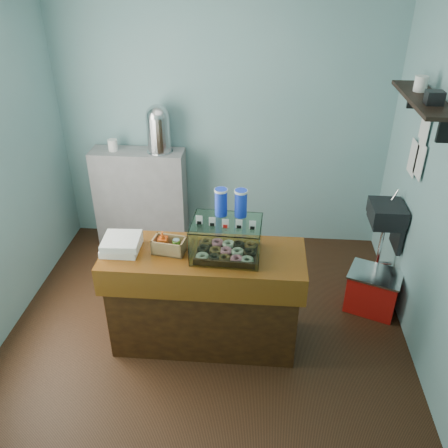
# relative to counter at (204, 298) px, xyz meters

# --- Properties ---
(ground) EXTENTS (3.50, 3.50, 0.00)m
(ground) POSITION_rel_counter_xyz_m (0.00, 0.25, -0.46)
(ground) COLOR black
(ground) RESTS_ON ground
(room_shell) EXTENTS (3.54, 3.04, 2.82)m
(room_shell) POSITION_rel_counter_xyz_m (0.03, 0.26, 1.25)
(room_shell) COLOR #6F9FA2
(room_shell) RESTS_ON ground
(counter) EXTENTS (1.60, 0.60, 0.90)m
(counter) POSITION_rel_counter_xyz_m (0.00, 0.00, 0.00)
(counter) COLOR #48260D
(counter) RESTS_ON ground
(back_shelf) EXTENTS (1.00, 0.32, 1.10)m
(back_shelf) POSITION_rel_counter_xyz_m (-0.90, 1.57, 0.09)
(back_shelf) COLOR #959598
(back_shelf) RESTS_ON ground
(display_case) EXTENTS (0.55, 0.41, 0.51)m
(display_case) POSITION_rel_counter_xyz_m (0.19, 0.02, 0.60)
(display_case) COLOR #32190F
(display_case) RESTS_ON counter
(condiment_crate) EXTENTS (0.27, 0.19, 0.18)m
(condiment_crate) POSITION_rel_counter_xyz_m (-0.27, -0.00, 0.50)
(condiment_crate) COLOR #AC8156
(condiment_crate) RESTS_ON counter
(pastry_boxes) EXTENTS (0.30, 0.30, 0.11)m
(pastry_boxes) POSITION_rel_counter_xyz_m (-0.64, -0.01, 0.50)
(pastry_boxes) COLOR white
(pastry_boxes) RESTS_ON counter
(coffee_urn) EXTENTS (0.27, 0.27, 0.51)m
(coffee_urn) POSITION_rel_counter_xyz_m (-0.65, 1.58, 0.91)
(coffee_urn) COLOR silver
(coffee_urn) RESTS_ON back_shelf
(red_cooler) EXTENTS (0.56, 0.50, 0.41)m
(red_cooler) POSITION_rel_counter_xyz_m (1.51, 0.54, -0.25)
(red_cooler) COLOR red
(red_cooler) RESTS_ON ground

